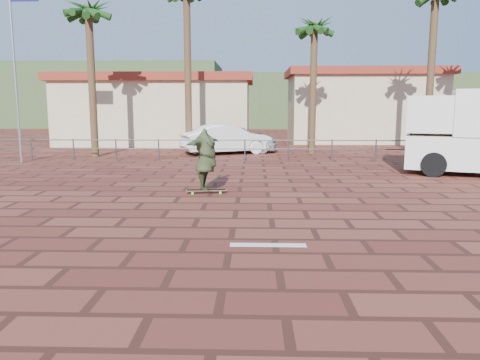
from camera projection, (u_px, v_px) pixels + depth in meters
The scene contains 14 objects.
ground at pixel (233, 228), 9.80m from camera, with size 120.00×120.00×0.00m, color brown.
paint_stripe at pixel (268, 245), 8.59m from camera, with size 1.40×0.22×0.01m, color white.
guardrail at pixel (245, 146), 21.53m from camera, with size 24.06×0.06×1.00m.
flagpole at pixel (17, 56), 20.22m from camera, with size 1.30×0.10×8.00m.
palm_far_left at pixel (89, 14), 22.27m from camera, with size 2.40×2.40×8.25m.
palm_center at pixel (315, 30), 23.98m from camera, with size 2.40×2.40×7.75m.
building_west at pixel (159, 109), 31.33m from camera, with size 12.60×7.60×4.50m.
building_east at pixel (362, 105), 32.84m from camera, with size 10.60×6.60×5.00m.
hill_front at pixel (251, 102), 58.67m from camera, with size 70.00×18.00×6.00m, color #384C28.
hill_back at pixel (94, 95), 65.10m from camera, with size 35.00×14.00×8.00m, color #384C28.
longboard at pixel (206, 190), 13.59m from camera, with size 1.19×0.39×0.11m.
skateboarder at pixel (206, 159), 13.45m from camera, with size 2.19×0.60×1.78m, color #303C20.
car_silver at pixel (237, 139), 25.49m from camera, with size 1.75×4.36×1.49m, color #A6A9AD.
car_white at pixel (227, 139), 24.55m from camera, with size 1.64×4.71×1.55m, color white.
Camera 1 is at (0.44, -9.51, 2.54)m, focal length 35.00 mm.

